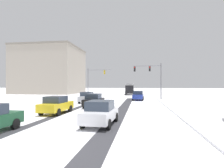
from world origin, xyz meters
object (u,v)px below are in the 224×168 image
at_px(traffic_signal_far_left, 94,77).
at_px(car_white_fifth, 101,113).
at_px(car_blue_lead, 138,96).
at_px(car_silver_second, 87,97).
at_px(box_truck_delivery, 130,89).
at_px(car_black_third, 94,100).
at_px(car_yellow_cab_fourth, 56,105).
at_px(office_building_far_left_block, 50,70).
at_px(traffic_signal_near_right, 151,74).

height_order(traffic_signal_far_left, car_white_fifth, traffic_signal_far_left).
bearing_deg(car_white_fifth, traffic_signal_far_left, 104.63).
relative_size(car_blue_lead, car_silver_second, 1.01).
xyz_separation_m(traffic_signal_far_left, box_truck_delivery, (7.62, 9.45, -2.77)).
distance_m(traffic_signal_far_left, car_white_fifth, 30.72).
height_order(car_silver_second, box_truck_delivery, box_truck_delivery).
distance_m(car_black_third, car_yellow_cab_fourth, 5.66).
bearing_deg(office_building_far_left_block, traffic_signal_far_left, -38.20).
distance_m(traffic_signal_near_right, car_blue_lead, 4.60).
relative_size(traffic_signal_far_left, traffic_signal_near_right, 1.00).
bearing_deg(box_truck_delivery, car_yellow_cab_fourth, -98.19).
bearing_deg(car_blue_lead, car_silver_second, -141.74).
relative_size(car_black_third, box_truck_delivery, 0.55).
xyz_separation_m(car_silver_second, car_yellow_cab_fourth, (0.06, -10.38, 0.00)).
xyz_separation_m(car_white_fifth, box_truck_delivery, (-0.09, 38.97, 0.82)).
height_order(car_blue_lead, car_yellow_cab_fourth, same).
distance_m(traffic_signal_near_right, car_black_third, 14.90).
distance_m(car_silver_second, office_building_far_left_block, 36.20).
relative_size(car_blue_lead, car_black_third, 1.01).
relative_size(traffic_signal_far_left, car_silver_second, 1.57).
relative_size(car_blue_lead, box_truck_delivery, 0.56).
relative_size(car_white_fifth, box_truck_delivery, 0.56).
bearing_deg(car_yellow_cab_fourth, car_black_third, 66.31).
bearing_deg(traffic_signal_near_right, car_silver_second, -144.06).
bearing_deg(car_blue_lead, traffic_signal_far_left, 137.96).
height_order(car_blue_lead, box_truck_delivery, box_truck_delivery).
relative_size(traffic_signal_far_left, car_black_third, 1.58).
relative_size(car_yellow_cab_fourth, box_truck_delivery, 0.56).
bearing_deg(car_white_fifth, car_silver_second, 109.47).
bearing_deg(box_truck_delivery, car_white_fifth, -89.87).
distance_m(car_silver_second, car_yellow_cab_fourth, 10.38).
bearing_deg(car_black_third, traffic_signal_near_right, 58.72).
xyz_separation_m(car_yellow_cab_fourth, car_white_fifth, (5.09, -4.18, 0.00)).
bearing_deg(car_black_third, traffic_signal_far_left, 103.62).
bearing_deg(car_white_fifth, car_blue_lead, 83.48).
bearing_deg(traffic_signal_far_left, office_building_far_left_block, 141.80).
xyz_separation_m(car_black_third, box_truck_delivery, (2.73, 29.61, 0.82)).
distance_m(traffic_signal_near_right, office_building_far_left_block, 37.57).
xyz_separation_m(traffic_signal_far_left, office_building_far_left_block, (-17.98, 14.15, 2.89)).
distance_m(traffic_signal_far_left, car_silver_second, 15.60).
xyz_separation_m(traffic_signal_near_right, car_silver_second, (-9.81, -7.11, -3.78)).
bearing_deg(traffic_signal_near_right, car_yellow_cab_fourth, -119.14).
height_order(car_silver_second, office_building_far_left_block, office_building_far_left_block).
relative_size(car_blue_lead, car_yellow_cab_fourth, 1.01).
relative_size(traffic_signal_near_right, car_silver_second, 1.57).
bearing_deg(traffic_signal_far_left, car_white_fifth, -75.37).
bearing_deg(box_truck_delivery, car_black_third, -95.27).
xyz_separation_m(car_yellow_cab_fourth, office_building_far_left_block, (-20.59, 39.49, 6.48)).
xyz_separation_m(car_black_third, office_building_far_left_block, (-22.86, 34.31, 6.48)).
xyz_separation_m(car_silver_second, car_white_fifth, (5.15, -14.56, 0.00)).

